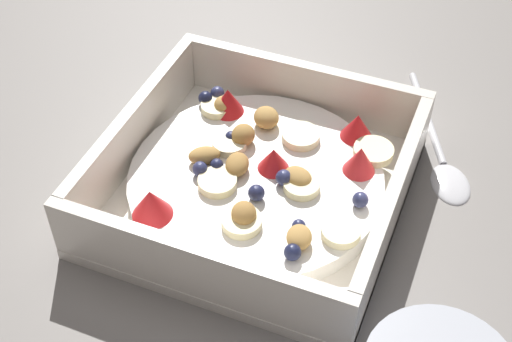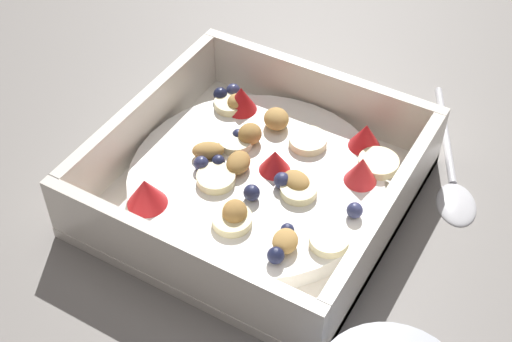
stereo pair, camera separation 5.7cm
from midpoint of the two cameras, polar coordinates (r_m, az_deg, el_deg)
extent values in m
plane|color=gray|center=(0.58, -1.90, -2.52)|extent=(2.40, 2.40, 0.00)
cube|color=white|center=(0.58, -2.77, -1.88)|extent=(0.23, 0.23, 0.01)
cube|color=white|center=(0.64, 1.13, 6.20)|extent=(0.23, 0.01, 0.06)
cube|color=white|center=(0.50, -7.96, -8.28)|extent=(0.23, 0.01, 0.06)
cube|color=white|center=(0.54, 7.70, -3.21)|extent=(0.01, 0.21, 0.06)
cube|color=white|center=(0.61, -12.24, 2.54)|extent=(0.01, 0.21, 0.06)
cylinder|color=white|center=(0.57, -2.82, -1.01)|extent=(0.20, 0.20, 0.02)
cylinder|color=#F4EAB7|center=(0.60, 0.86, 2.63)|extent=(0.04, 0.04, 0.01)
cylinder|color=beige|center=(0.55, 0.68, -1.38)|extent=(0.04, 0.04, 0.01)
cylinder|color=beige|center=(0.59, 6.56, 1.41)|extent=(0.05, 0.05, 0.01)
cylinder|color=#F4EAB7|center=(0.52, 3.66, -4.97)|extent=(0.04, 0.04, 0.01)
cylinder|color=#F7EFC6|center=(0.59, -4.84, 2.03)|extent=(0.03, 0.03, 0.01)
cylinder|color=beige|center=(0.63, -5.70, 4.95)|extent=(0.03, 0.03, 0.01)
cylinder|color=beige|center=(0.56, -5.96, -1.04)|extent=(0.03, 0.03, 0.01)
cylinder|color=beige|center=(0.53, -3.70, -4.34)|extent=(0.03, 0.03, 0.01)
cone|color=red|center=(0.57, 5.41, 0.77)|extent=(0.04, 0.04, 0.02)
cone|color=red|center=(0.54, -11.27, -2.66)|extent=(0.04, 0.04, 0.02)
cone|color=red|center=(0.62, -4.85, 5.45)|extent=(0.04, 0.04, 0.02)
cone|color=red|center=(0.57, -1.23, 0.76)|extent=(0.03, 0.03, 0.02)
cone|color=red|center=(0.60, 5.32, 3.44)|extent=(0.03, 0.03, 0.02)
sphere|color=#23284C|center=(0.57, -5.95, 0.33)|extent=(0.01, 0.01, 0.01)
sphere|color=#23284C|center=(0.59, -4.71, 2.56)|extent=(0.01, 0.01, 0.01)
sphere|color=#23284C|center=(0.52, 0.32, -4.54)|extent=(0.01, 0.01, 0.01)
sphere|color=navy|center=(0.57, -7.29, 0.02)|extent=(0.01, 0.01, 0.01)
sphere|color=#191E3D|center=(0.63, -6.58, 5.63)|extent=(0.01, 0.01, 0.01)
sphere|color=navy|center=(0.64, -5.62, 6.02)|extent=(0.01, 0.01, 0.01)
sphere|color=#23284C|center=(0.55, -3.28, -1.78)|extent=(0.01, 0.01, 0.01)
sphere|color=#191E3D|center=(0.51, -0.29, -6.61)|extent=(0.01, 0.01, 0.01)
sphere|color=navy|center=(0.54, 5.25, -2.57)|extent=(0.01, 0.01, 0.01)
sphere|color=navy|center=(0.55, -0.84, -0.95)|extent=(0.01, 0.01, 0.01)
ellipsoid|color=tan|center=(0.58, -6.68, 1.41)|extent=(0.03, 0.03, 0.01)
ellipsoid|color=tan|center=(0.56, 0.43, -0.61)|extent=(0.03, 0.03, 0.01)
ellipsoid|color=tan|center=(0.62, -5.13, 5.12)|extent=(0.02, 0.02, 0.01)
ellipsoid|color=tan|center=(0.52, 0.29, -5.42)|extent=(0.02, 0.03, 0.01)
ellipsoid|color=#AD7F42|center=(0.57, -4.21, 0.59)|extent=(0.02, 0.03, 0.01)
ellipsoid|color=tan|center=(0.61, -1.85, 4.13)|extent=(0.03, 0.03, 0.02)
ellipsoid|color=#AD7F42|center=(0.59, -3.75, 2.73)|extent=(0.02, 0.02, 0.02)
ellipsoid|color=#AD7F42|center=(0.53, -4.37, -3.42)|extent=(0.03, 0.03, 0.02)
ellipsoid|color=silver|center=(0.61, 12.62, -0.90)|extent=(0.05, 0.06, 0.01)
cylinder|color=silver|center=(0.67, 11.04, 4.32)|extent=(0.06, 0.12, 0.01)
camera|label=1|loc=(0.03, -92.87, -2.83)|focal=50.67mm
camera|label=2|loc=(0.03, 87.13, 2.83)|focal=50.67mm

